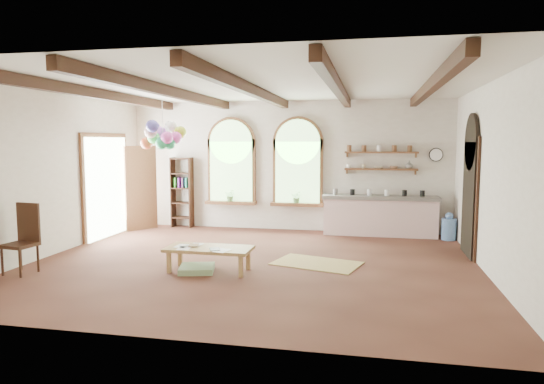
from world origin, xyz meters
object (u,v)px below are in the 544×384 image
(side_chair, at_px, (21,253))
(balloon_cluster, at_px, (163,136))
(kitchen_counter, at_px, (380,215))
(coffee_table, at_px, (209,250))

(side_chair, height_order, balloon_cluster, balloon_cluster)
(kitchen_counter, distance_m, side_chair, 7.54)
(coffee_table, distance_m, side_chair, 3.14)
(kitchen_counter, xyz_separation_m, balloon_cluster, (-4.71, -1.64, 1.86))
(kitchen_counter, bearing_deg, side_chair, -142.10)
(coffee_table, bearing_deg, balloon_cluster, 128.87)
(side_chair, bearing_deg, coffee_table, 13.98)
(coffee_table, bearing_deg, side_chair, -166.02)
(coffee_table, relative_size, side_chair, 1.25)
(coffee_table, height_order, side_chair, side_chair)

